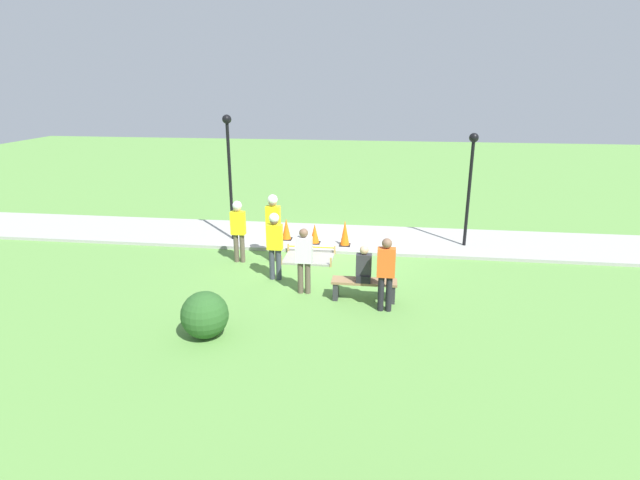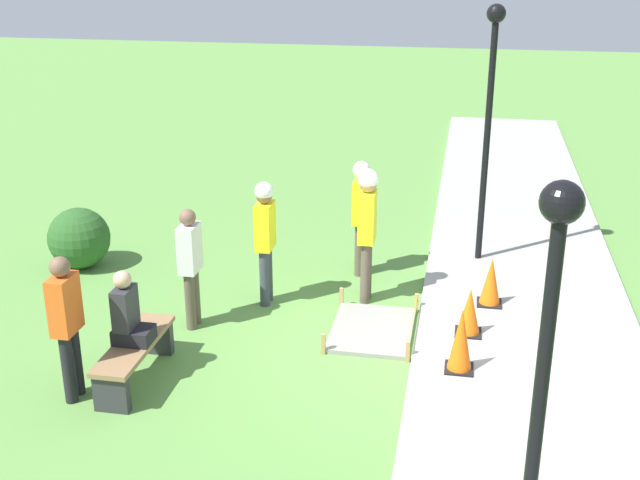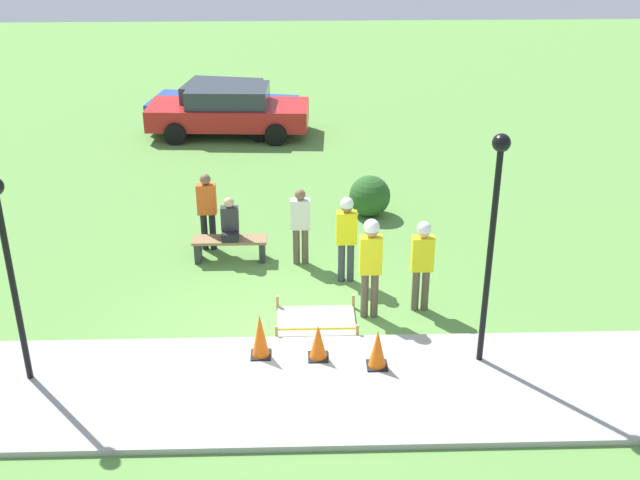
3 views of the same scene
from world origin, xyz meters
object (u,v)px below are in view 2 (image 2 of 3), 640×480
Objects in this scene: worker_assistant at (367,222)px; person_seated_on_bench at (128,314)px; traffic_cone_near_patch at (461,340)px; traffic_cone_far_patch at (469,312)px; worker_supervisor at (361,207)px; lamppost_far at (545,349)px; worker_trainee at (265,232)px; traffic_cone_sidewalk_edge at (491,282)px; bystander_in_gray_shirt at (190,262)px; bystander_in_orange_shirt at (66,320)px; lamppost_near at (490,98)px; park_bench at (135,354)px.

person_seated_on_bench is at bearing 138.11° from worker_assistant.
traffic_cone_near_patch is 0.41× the size of worker_assistant.
worker_supervisor reaches higher than traffic_cone_far_patch.
worker_trainee is at bearing 31.78° from lamppost_far.
worker_trainee is at bearing 60.03° from traffic_cone_near_patch.
traffic_cone_near_patch is 3.89m from person_seated_on_bench.
traffic_cone_near_patch is at bearing 7.91° from lamppost_far.
worker_supervisor and worker_trainee have the same top height.
traffic_cone_near_patch is at bearing -119.97° from worker_trainee.
person_seated_on_bench is at bearing 101.26° from traffic_cone_near_patch.
worker_assistant reaches higher than traffic_cone_sidewalk_edge.
traffic_cone_far_patch is 0.18× the size of lamppost_far.
bystander_in_orange_shirt is at bearing 159.49° from bystander_in_gray_shirt.
bystander_in_orange_shirt is 6.88m from lamppost_near.
traffic_cone_sidewalk_edge is 5.95m from lamppost_far.
traffic_cone_far_patch is 0.36× the size of bystander_in_orange_shirt.
lamppost_far is at bearing -148.22° from worker_trainee.
worker_assistant is at bearing 35.39° from traffic_cone_near_patch.
bystander_in_gray_shirt is (-1.22, 3.92, 0.49)m from traffic_cone_sidewalk_edge.
traffic_cone_far_patch is 4.28m from person_seated_on_bench.
worker_trainee is at bearing 104.09° from worker_assistant.
worker_supervisor is 1.75m from worker_trainee.
worker_trainee is (2.37, -0.99, 0.74)m from park_bench.
bystander_in_orange_shirt is at bearing 63.16° from lamppost_far.
worker_assistant is 1.09× the size of worker_trainee.
lamppost_near reaches higher than traffic_cone_near_patch.
worker_trainee reaches higher than bystander_in_gray_shirt.
traffic_cone_near_patch is 3.83m from park_bench.
worker_supervisor is 1.05× the size of bystander_in_orange_shirt.
traffic_cone_sidewalk_edge is 4.93m from park_bench.
traffic_cone_far_patch is at bearing -5.49° from traffic_cone_near_patch.
lamppost_far reaches higher than traffic_cone_sidewalk_edge.
worker_trainee is at bearing -22.56° from park_bench.
bystander_in_orange_shirt is (-2.23, 4.38, 0.57)m from traffic_cone_far_patch.
bystander_in_gray_shirt is at bearing 119.70° from worker_assistant.
bystander_in_orange_shirt is at bearing 124.39° from traffic_cone_sidewalk_edge.
person_seated_on_bench is 6.23m from lamppost_near.
traffic_cone_far_patch is at bearing 5.17° from lamppost_far.
traffic_cone_far_patch is (0.96, -0.09, -0.08)m from traffic_cone_near_patch.
bystander_in_orange_shirt is 0.50× the size of lamppost_far.
lamppost_far is (-4.40, -4.07, 1.46)m from bystander_in_gray_shirt.
lamppost_near is at bearing -55.31° from worker_trainee.
worker_supervisor is 4.97m from bystander_in_orange_shirt.
park_bench is at bearing 101.70° from traffic_cone_near_patch.
lamppost_near is (2.06, -2.98, 1.59)m from worker_trainee.
person_seated_on_bench is at bearing 113.81° from traffic_cone_far_patch.
traffic_cone_near_patch is 0.44× the size of worker_trainee.
traffic_cone_near_patch reaches higher than traffic_cone_far_patch.
worker_supervisor is at bearing -30.95° from person_seated_on_bench.
person_seated_on_bench is at bearing -43.73° from bystander_in_orange_shirt.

